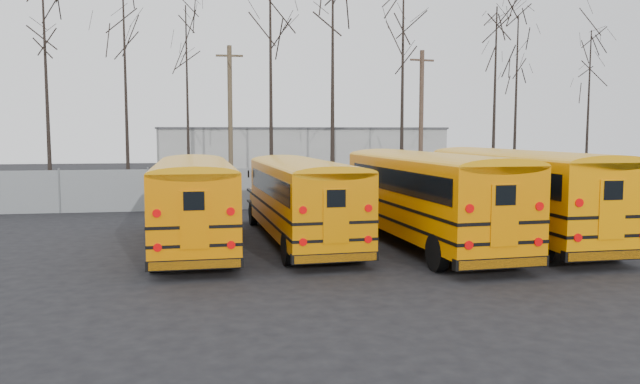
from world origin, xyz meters
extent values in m
plane|color=black|center=(0.00, 0.00, 0.00)|extent=(120.00, 120.00, 0.00)
cube|color=gray|center=(0.00, 12.00, 1.00)|extent=(40.00, 0.04, 2.00)
cube|color=#ACADA8|center=(2.00, 32.00, 2.00)|extent=(22.00, 8.00, 4.00)
cylinder|color=black|center=(-6.49, -1.36, 0.48)|extent=(0.30, 0.96, 0.95)
cylinder|color=black|center=(-4.34, -1.28, 0.48)|extent=(0.30, 0.96, 0.95)
cylinder|color=black|center=(-6.77, 6.64, 0.48)|extent=(0.30, 0.96, 0.95)
cylinder|color=black|center=(-4.62, 6.72, 0.48)|extent=(0.30, 0.96, 0.95)
cube|color=orange|center=(-5.53, 1.77, 1.60)|extent=(2.69, 8.94, 2.24)
cube|color=orange|center=(-5.71, 7.01, 0.95)|extent=(2.20, 1.69, 0.95)
cube|color=black|center=(-5.52, 1.58, 2.10)|extent=(2.69, 7.99, 0.67)
cube|color=black|center=(-5.55, 2.58, 0.91)|extent=(2.77, 10.58, 0.09)
cube|color=black|center=(-5.55, 2.58, 1.38)|extent=(2.77, 10.58, 0.09)
cube|color=black|center=(-5.38, -2.56, 0.43)|extent=(2.45, 0.29, 0.27)
cube|color=black|center=(-5.73, 7.77, 0.43)|extent=(2.29, 0.27, 0.25)
cube|color=orange|center=(-5.37, -2.66, 1.57)|extent=(0.72, 0.06, 1.48)
cylinder|color=#B20505|center=(-6.28, -2.71, 0.91)|extent=(0.21, 0.05, 0.21)
cylinder|color=#B20505|center=(-4.47, -2.64, 0.91)|extent=(0.21, 0.05, 0.21)
cylinder|color=#B20505|center=(-6.28, -2.71, 1.76)|extent=(0.21, 0.05, 0.21)
cylinder|color=#B20505|center=(-4.47, -2.64, 1.76)|extent=(0.21, 0.05, 0.21)
cylinder|color=black|center=(-2.85, -1.14, 0.47)|extent=(0.32, 0.95, 0.94)
cylinder|color=black|center=(-0.73, -1.01, 0.47)|extent=(0.32, 0.95, 0.94)
cylinder|color=black|center=(-3.35, 6.73, 0.47)|extent=(0.32, 0.95, 0.94)
cylinder|color=black|center=(-1.24, 6.86, 0.47)|extent=(0.32, 0.95, 0.94)
cube|color=#D37400|center=(-1.99, 1.97, 1.57)|extent=(2.90, 8.86, 2.21)
cube|color=#D37400|center=(-2.32, 7.12, 0.94)|extent=(2.21, 1.73, 0.94)
cube|color=black|center=(-1.97, 1.78, 2.06)|extent=(2.88, 7.93, 0.66)
cube|color=black|center=(-2.04, 2.77, 0.89)|extent=(3.03, 10.47, 0.08)
cube|color=black|center=(-2.04, 2.77, 1.36)|extent=(3.03, 10.47, 0.08)
cube|color=black|center=(-1.71, -2.29, 0.42)|extent=(2.41, 0.36, 0.26)
cube|color=black|center=(-2.36, 7.87, 0.42)|extent=(2.26, 0.33, 0.24)
cube|color=#D37400|center=(-1.71, -2.39, 1.55)|extent=(0.70, 0.08, 1.45)
cylinder|color=#B20505|center=(-2.60, -2.46, 0.89)|extent=(0.21, 0.05, 0.21)
cylinder|color=#B20505|center=(-0.82, -2.35, 0.89)|extent=(0.21, 0.05, 0.21)
cylinder|color=#B20505|center=(-2.60, -2.46, 1.74)|extent=(0.21, 0.05, 0.21)
cylinder|color=#B20505|center=(-0.82, -2.35, 1.74)|extent=(0.21, 0.05, 0.21)
cylinder|color=black|center=(1.05, -2.57, 0.51)|extent=(0.36, 1.04, 1.02)
cylinder|color=black|center=(3.34, -2.41, 0.51)|extent=(0.36, 1.04, 1.02)
cylinder|color=black|center=(0.44, 5.96, 0.51)|extent=(0.36, 1.04, 1.02)
cylinder|color=black|center=(2.73, 6.13, 0.51)|extent=(0.36, 1.04, 1.02)
cube|color=orange|center=(1.96, 0.81, 1.71)|extent=(3.22, 9.63, 2.39)
cube|color=orange|center=(1.56, 6.40, 1.02)|extent=(2.41, 1.89, 1.02)
cube|color=black|center=(1.97, 0.61, 2.24)|extent=(3.18, 8.62, 0.71)
cube|color=black|center=(1.90, 1.67, 0.97)|extent=(3.37, 11.38, 0.09)
cube|color=black|center=(1.90, 1.67, 1.48)|extent=(3.37, 11.38, 0.09)
cube|color=black|center=(2.29, -3.81, 0.46)|extent=(2.62, 0.41, 0.29)
cube|color=black|center=(1.50, 7.21, 0.46)|extent=(2.45, 0.38, 0.26)
cube|color=orange|center=(2.30, -3.92, 1.68)|extent=(0.77, 0.10, 1.58)
cylinder|color=#B20505|center=(1.33, -4.00, 0.97)|extent=(0.23, 0.06, 0.22)
cylinder|color=#B20505|center=(3.26, -3.87, 0.97)|extent=(0.23, 0.06, 0.22)
cylinder|color=#B20505|center=(1.33, -4.00, 1.88)|extent=(0.23, 0.06, 0.22)
cylinder|color=#B20505|center=(3.26, -3.87, 1.88)|extent=(0.23, 0.06, 0.22)
cylinder|color=black|center=(4.36, -2.05, 0.52)|extent=(0.32, 1.04, 1.03)
cylinder|color=black|center=(6.69, -1.99, 0.52)|extent=(0.32, 1.04, 1.03)
cylinder|color=black|center=(4.14, 6.62, 0.52)|extent=(0.32, 1.04, 1.03)
cylinder|color=black|center=(6.47, 6.68, 0.52)|extent=(0.32, 1.04, 1.03)
cube|color=orange|center=(5.44, 1.33, 1.73)|extent=(2.83, 9.67, 2.43)
cube|color=orange|center=(5.29, 7.01, 1.03)|extent=(2.37, 1.82, 1.03)
cube|color=black|center=(5.45, 1.13, 2.27)|extent=(2.84, 8.64, 0.72)
cube|color=black|center=(5.42, 2.21, 0.98)|extent=(2.91, 11.45, 0.09)
cube|color=black|center=(5.42, 2.21, 1.50)|extent=(2.91, 11.45, 0.09)
cube|color=black|center=(5.56, -3.37, 0.46)|extent=(2.65, 0.30, 0.29)
cube|color=black|center=(5.27, 7.84, 0.46)|extent=(2.48, 0.27, 0.27)
cube|color=orange|center=(5.56, -3.48, 1.70)|extent=(0.78, 0.06, 1.60)
cylinder|color=#B20505|center=(4.58, -3.51, 0.98)|extent=(0.23, 0.05, 0.23)
cylinder|color=#B20505|center=(4.58, -3.51, 1.91)|extent=(0.23, 0.05, 0.23)
cylinder|color=brown|center=(-3.95, 18.22, 4.35)|extent=(0.27, 0.27, 8.70)
cube|color=brown|center=(-3.95, 18.22, 8.12)|extent=(1.55, 0.15, 0.12)
cylinder|color=#4C382B|center=(6.99, 16.49, 4.22)|extent=(0.26, 0.26, 8.44)
cube|color=#4C382B|center=(6.99, 16.49, 7.88)|extent=(1.50, 0.38, 0.11)
cone|color=black|center=(-13.14, 15.04, 6.00)|extent=(0.26, 0.26, 12.01)
cone|color=black|center=(-9.60, 17.26, 6.23)|extent=(0.26, 0.26, 12.46)
cone|color=black|center=(-6.34, 17.94, 5.41)|extent=(0.26, 0.26, 10.82)
cone|color=black|center=(-1.99, 13.66, 6.41)|extent=(0.26, 0.26, 12.82)
cone|color=black|center=(1.21, 13.60, 5.81)|extent=(0.26, 0.26, 11.63)
cone|color=black|center=(5.37, 14.97, 6.23)|extent=(0.26, 0.26, 12.46)
cone|color=black|center=(10.39, 14.13, 5.28)|extent=(0.26, 0.26, 10.55)
cone|color=black|center=(13.45, 17.70, 5.39)|extent=(0.26, 0.26, 10.78)
cone|color=black|center=(17.60, 16.56, 4.93)|extent=(0.26, 0.26, 9.85)
camera|label=1|loc=(-4.82, -18.40, 3.76)|focal=35.00mm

